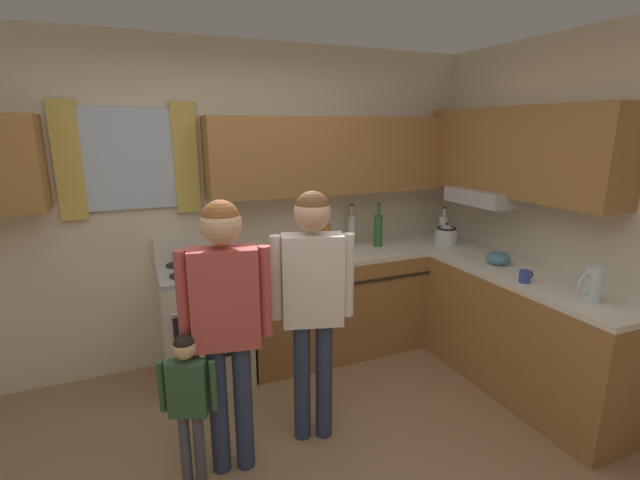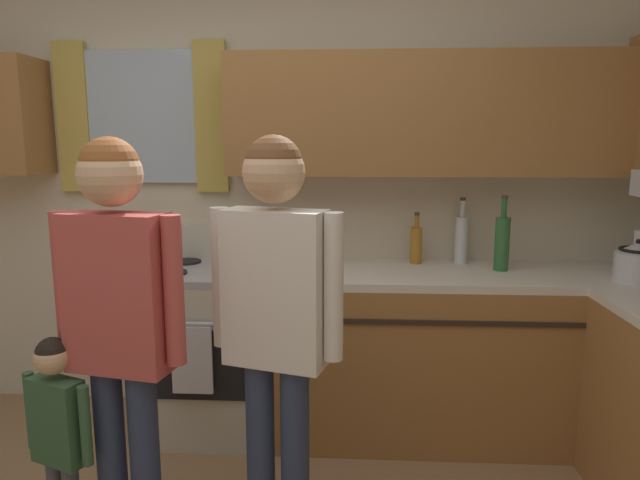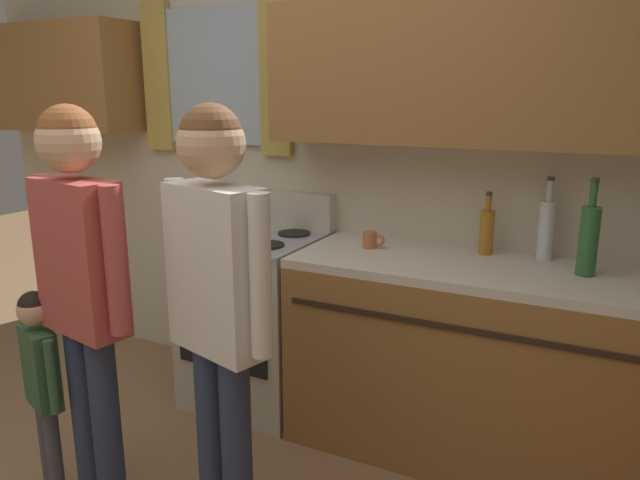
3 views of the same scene
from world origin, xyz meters
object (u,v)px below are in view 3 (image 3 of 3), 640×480
object	(u,v)px
adult_holding_child	(81,273)
small_child	(42,375)
adult_in_plaid	(217,287)
bottle_oil_amber	(487,231)
stove_oven	(257,316)
bottle_wine_green	(589,239)
bottle_tall_clear	(546,228)
cup_terracotta	(371,240)

from	to	relation	value
adult_holding_child	small_child	size ratio (longest dim) A/B	1.75
adult_holding_child	adult_in_plaid	distance (m)	0.54
bottle_oil_amber	stove_oven	bearing A→B (deg)	-170.67
bottle_wine_green	bottle_oil_amber	distance (m)	0.46
stove_oven	small_child	bearing A→B (deg)	-102.96
stove_oven	bottle_tall_clear	distance (m)	1.51
bottle_tall_clear	adult_in_plaid	bearing A→B (deg)	-125.84
bottle_tall_clear	bottle_oil_amber	size ratio (longest dim) A/B	1.28
bottle_tall_clear	adult_holding_child	bearing A→B (deg)	-137.54
stove_oven	adult_holding_child	world-z (taller)	adult_holding_child
bottle_wine_green	adult_in_plaid	bearing A→B (deg)	-135.35
bottle_oil_amber	cup_terracotta	distance (m)	0.53
bottle_tall_clear	small_child	size ratio (longest dim) A/B	0.41
bottle_oil_amber	adult_in_plaid	xyz separation A→B (m)	(-0.62, -1.19, -0.01)
bottle_wine_green	small_child	bearing A→B (deg)	-147.57
cup_terracotta	adult_holding_child	xyz separation A→B (m)	(-0.65, -1.13, 0.06)
adult_holding_child	stove_oven	bearing A→B (deg)	88.52
stove_oven	adult_in_plaid	xyz separation A→B (m)	(0.50, -1.00, 0.53)
cup_terracotta	small_child	bearing A→B (deg)	-126.97
bottle_oil_amber	adult_in_plaid	size ratio (longest dim) A/B	0.18
adult_holding_child	bottle_oil_amber	bearing A→B (deg)	47.62
bottle_tall_clear	adult_holding_child	distance (m)	1.91
adult_in_plaid	bottle_tall_clear	bearing A→B (deg)	54.16
stove_oven	bottle_tall_clear	xyz separation A→B (m)	(1.38, 0.21, 0.57)
stove_oven	cup_terracotta	world-z (taller)	stove_oven
adult_holding_child	adult_in_plaid	xyz separation A→B (m)	(0.53, 0.08, 0.00)
stove_oven	bottle_tall_clear	bearing A→B (deg)	8.48
bottle_oil_amber	adult_in_plaid	bearing A→B (deg)	-117.65
bottle_wine_green	adult_holding_child	size ratio (longest dim) A/B	0.25
adult_holding_child	bottle_tall_clear	bearing A→B (deg)	42.46
adult_holding_child	adult_in_plaid	bearing A→B (deg)	8.21
bottle_tall_clear	bottle_oil_amber	world-z (taller)	bottle_tall_clear
bottle_oil_amber	adult_holding_child	bearing A→B (deg)	-132.38
bottle_tall_clear	adult_in_plaid	xyz separation A→B (m)	(-0.87, -1.21, -0.04)
bottle_wine_green	stove_oven	bearing A→B (deg)	-178.74
stove_oven	small_child	xyz separation A→B (m)	(-0.26, -1.12, 0.10)
stove_oven	adult_holding_child	xyz separation A→B (m)	(-0.03, -1.08, 0.53)
bottle_wine_green	adult_holding_child	world-z (taller)	adult_holding_child
bottle_wine_green	adult_holding_child	xyz separation A→B (m)	(-1.58, -1.12, -0.06)
bottle_wine_green	adult_in_plaid	xyz separation A→B (m)	(-1.05, -1.04, -0.05)
bottle_tall_clear	small_child	xyz separation A→B (m)	(-1.64, -1.32, -0.48)
stove_oven	bottle_tall_clear	size ratio (longest dim) A/B	3.00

